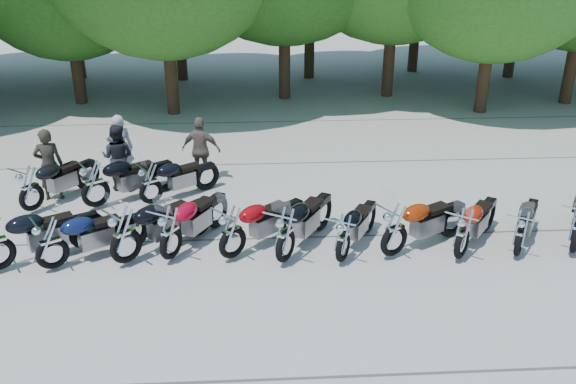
{
  "coord_description": "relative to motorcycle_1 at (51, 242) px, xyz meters",
  "views": [
    {
      "loc": [
        -0.68,
        -10.26,
        6.33
      ],
      "look_at": [
        0.0,
        1.5,
        1.1
      ],
      "focal_mm": 38.0,
      "sensor_mm": 36.0,
      "label": 1
    }
  ],
  "objects": [
    {
      "name": "ground",
      "position": [
        4.69,
        -0.4,
        -0.64
      ],
      "size": [
        90.0,
        90.0,
        0.0
      ],
      "primitive_type": "plane",
      "color": "gray",
      "rests_on": "ground"
    },
    {
      "name": "motorcycle_1",
      "position": [
        0.0,
        0.0,
        0.0
      ],
      "size": [
        2.3,
        1.79,
        1.29
      ],
      "primitive_type": null,
      "rotation": [
        0.0,
        0.0,
        2.13
      ],
      "color": "#0D153A",
      "rests_on": "ground"
    },
    {
      "name": "motorcycle_2",
      "position": [
        1.41,
        0.14,
        0.06
      ],
      "size": [
        2.35,
        2.25,
        1.41
      ],
      "primitive_type": null,
      "rotation": [
        0.0,
        0.0,
        2.32
      ],
      "color": "black",
      "rests_on": "ground"
    },
    {
      "name": "motorcycle_3",
      "position": [
        2.27,
        0.26,
        0.02
      ],
      "size": [
        1.79,
        2.4,
        1.33
      ],
      "primitive_type": null,
      "rotation": [
        0.0,
        0.0,
        2.62
      ],
      "color": "#9E051C",
      "rests_on": "ground"
    },
    {
      "name": "motorcycle_4",
      "position": [
        3.51,
        0.22,
        0.02
      ],
      "size": [
        2.24,
        2.08,
        1.33
      ],
      "primitive_type": null,
      "rotation": [
        0.0,
        0.0,
        2.28
      ],
      "color": "#8D050A",
      "rests_on": "ground"
    },
    {
      "name": "motorcycle_5",
      "position": [
        4.57,
        0.01,
        0.04
      ],
      "size": [
        1.88,
        2.46,
        1.37
      ],
      "primitive_type": null,
      "rotation": [
        0.0,
        0.0,
        2.6
      ],
      "color": "black",
      "rests_on": "ground"
    },
    {
      "name": "motorcycle_6",
      "position": [
        5.73,
        -0.03,
        -0.05
      ],
      "size": [
        1.6,
        2.16,
        1.19
      ],
      "primitive_type": null,
      "rotation": [
        0.0,
        0.0,
        2.63
      ],
      "color": "black",
      "rests_on": "ground"
    },
    {
      "name": "motorcycle_7",
      "position": [
        6.79,
        0.11,
        0.03
      ],
      "size": [
        2.43,
        1.85,
        1.35
      ],
      "primitive_type": null,
      "rotation": [
        0.0,
        0.0,
        2.11
      ],
      "color": "maroon",
      "rests_on": "ground"
    },
    {
      "name": "motorcycle_8",
      "position": [
        8.14,
        -0.05,
        -0.01
      ],
      "size": [
        1.92,
        2.19,
        1.27
      ],
      "primitive_type": null,
      "rotation": [
        0.0,
        0.0,
        2.48
      ],
      "color": "#991705",
      "rests_on": "ground"
    },
    {
      "name": "motorcycle_9",
      "position": [
        9.35,
        -0.01,
        -0.07
      ],
      "size": [
        1.61,
        2.06,
        1.15
      ],
      "primitive_type": null,
      "rotation": [
        0.0,
        0.0,
        2.58
      ],
      "color": "black",
      "rests_on": "ground"
    },
    {
      "name": "motorcycle_11",
      "position": [
        -1.27,
        2.72,
        0.01
      ],
      "size": [
        1.9,
        2.31,
        1.31
      ],
      "primitive_type": null,
      "rotation": [
        0.0,
        0.0,
        2.54
      ],
      "color": "black",
      "rests_on": "ground"
    },
    {
      "name": "motorcycle_12",
      "position": [
        0.2,
        2.83,
        0.05
      ],
      "size": [
        2.44,
        1.98,
        1.38
      ],
      "primitive_type": null,
      "rotation": [
        0.0,
        0.0,
        2.17
      ],
      "color": "black",
      "rests_on": "ground"
    },
    {
      "name": "motorcycle_13",
      "position": [
        1.48,
        2.97,
        -0.03
      ],
      "size": [
        2.15,
        1.79,
        1.23
      ],
      "primitive_type": null,
      "rotation": [
        0.0,
        0.0,
        2.19
      ],
      "color": "black",
      "rests_on": "ground"
    },
    {
      "name": "rider_0",
      "position": [
        -1.03,
        3.52,
        0.27
      ],
      "size": [
        0.74,
        0.56,
        1.82
      ],
      "primitive_type": "imported",
      "rotation": [
        0.0,
        0.0,
        3.34
      ],
      "color": "black",
      "rests_on": "ground"
    },
    {
      "name": "rider_1",
      "position": [
        0.53,
        4.05,
        0.22
      ],
      "size": [
        0.95,
        0.8,
        1.73
      ],
      "primitive_type": "imported",
      "rotation": [
        0.0,
        0.0,
        2.96
      ],
      "color": "black",
      "rests_on": "ground"
    },
    {
      "name": "rider_2",
      "position": [
        2.61,
        4.43,
        0.24
      ],
      "size": [
        1.11,
        0.66,
        1.77
      ],
      "primitive_type": "imported",
      "rotation": [
        0.0,
        0.0,
        2.91
      ],
      "color": "brown",
      "rests_on": "ground"
    },
    {
      "name": "rider_3",
      "position": [
        0.5,
        4.55,
        0.28
      ],
      "size": [
        0.74,
        0.56,
        1.84
      ],
      "primitive_type": "imported",
      "rotation": [
        0.0,
        0.0,
        3.34
      ],
      "color": "#9A9A9C",
      "rests_on": "ground"
    }
  ]
}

